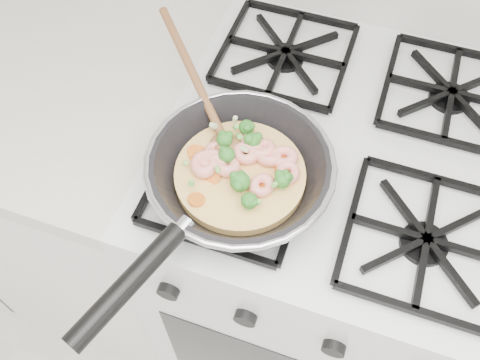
% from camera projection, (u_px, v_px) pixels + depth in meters
% --- Properties ---
extents(stove, '(0.60, 0.60, 0.92)m').
position_uv_depth(stove, '(314.00, 254.00, 1.24)').
color(stove, silver).
rests_on(stove, ground).
extents(counter_left, '(1.00, 0.60, 0.90)m').
position_uv_depth(counter_left, '(23.00, 165.00, 1.39)').
color(counter_left, white).
rests_on(counter_left, ground).
extents(skillet, '(0.37, 0.55, 0.10)m').
position_uv_depth(skillet, '(237.00, 172.00, 0.77)').
color(skillet, black).
rests_on(skillet, stove).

